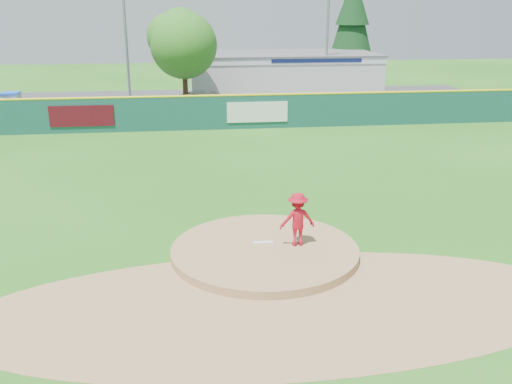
{
  "coord_description": "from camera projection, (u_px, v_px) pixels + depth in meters",
  "views": [
    {
      "loc": [
        -2.21,
        -15.2,
        6.99
      ],
      "look_at": [
        0.0,
        2.0,
        1.3
      ],
      "focal_mm": 40.0,
      "sensor_mm": 36.0,
      "label": 1
    }
  ],
  "objects": [
    {
      "name": "parking_lot",
      "position": [
        213.0,
        104.0,
        42.22
      ],
      "size": [
        44.0,
        16.0,
        0.02
      ],
      "primitive_type": "cube",
      "color": "#38383A",
      "rests_on": "ground"
    },
    {
      "name": "pool_building_grp",
      "position": [
        282.0,
        73.0,
        47.14
      ],
      "size": [
        15.2,
        8.2,
        3.31
      ],
      "color": "silver",
      "rests_on": "ground"
    },
    {
      "name": "playground_slide",
      "position": [
        12.0,
        105.0,
        36.89
      ],
      "size": [
        1.07,
        3.02,
        1.67
      ],
      "color": "blue",
      "rests_on": "ground"
    },
    {
      "name": "pitching_rubber",
      "position": [
        263.0,
        242.0,
        16.98
      ],
      "size": [
        0.6,
        0.15,
        0.04
      ],
      "primitive_type": "cube",
      "color": "white",
      "rests_on": "pitchers_mound"
    },
    {
      "name": "deciduous_tree",
      "position": [
        184.0,
        43.0,
        38.67
      ],
      "size": [
        5.6,
        5.6,
        7.36
      ],
      "color": "#382314",
      "rests_on": "ground"
    },
    {
      "name": "fence_banners",
      "position": [
        171.0,
        114.0,
        33.0
      ],
      "size": [
        13.7,
        0.04,
        1.2
      ],
      "color": "#510B15",
      "rests_on": "ground"
    },
    {
      "name": "pitchers_mound",
      "position": [
        265.0,
        255.0,
        16.78
      ],
      "size": [
        5.5,
        5.5,
        0.5
      ],
      "primitive_type": "cylinder",
      "color": "#9E774C",
      "rests_on": "ground"
    },
    {
      "name": "infield_dirt_arc",
      "position": [
        282.0,
        305.0,
        13.95
      ],
      "size": [
        15.4,
        15.4,
        0.01
      ],
      "primitive_type": "cylinder",
      "color": "#9E774C",
      "rests_on": "ground"
    },
    {
      "name": "pitcher",
      "position": [
        297.0,
        219.0,
        16.62
      ],
      "size": [
        1.08,
        0.67,
        1.61
      ],
      "primitive_type": "imported",
      "rotation": [
        0.0,
        0.0,
        3.21
      ],
      "color": "#B70F23",
      "rests_on": "pitchers_mound"
    },
    {
      "name": "outfield_fence",
      "position": [
        221.0,
        111.0,
        33.4
      ],
      "size": [
        40.0,
        0.14,
        2.07
      ],
      "color": "#164943",
      "rests_on": "ground"
    },
    {
      "name": "van",
      "position": [
        208.0,
        100.0,
        40.0
      ],
      "size": [
        4.91,
        2.89,
        1.28
      ],
      "primitive_type": "imported",
      "rotation": [
        0.0,
        0.0,
        1.4
      ],
      "color": "silver",
      "rests_on": "parking_lot"
    },
    {
      "name": "ground",
      "position": [
        265.0,
        255.0,
        16.78
      ],
      "size": [
        120.0,
        120.0,
        0.0
      ],
      "primitive_type": "plane",
      "color": "#286B19",
      "rests_on": "ground"
    },
    {
      "name": "light_pole_left",
      "position": [
        125.0,
        20.0,
        39.61
      ],
      "size": [
        1.75,
        0.25,
        11.0
      ],
      "color": "gray",
      "rests_on": "ground"
    },
    {
      "name": "conifer_tree",
      "position": [
        352.0,
        22.0,
        50.55
      ],
      "size": [
        4.4,
        4.4,
        9.5
      ],
      "color": "#382314",
      "rests_on": "ground"
    },
    {
      "name": "light_pole_right",
      "position": [
        328.0,
        25.0,
        43.47
      ],
      "size": [
        1.75,
        0.25,
        10.0
      ],
      "color": "gray",
      "rests_on": "ground"
    }
  ]
}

